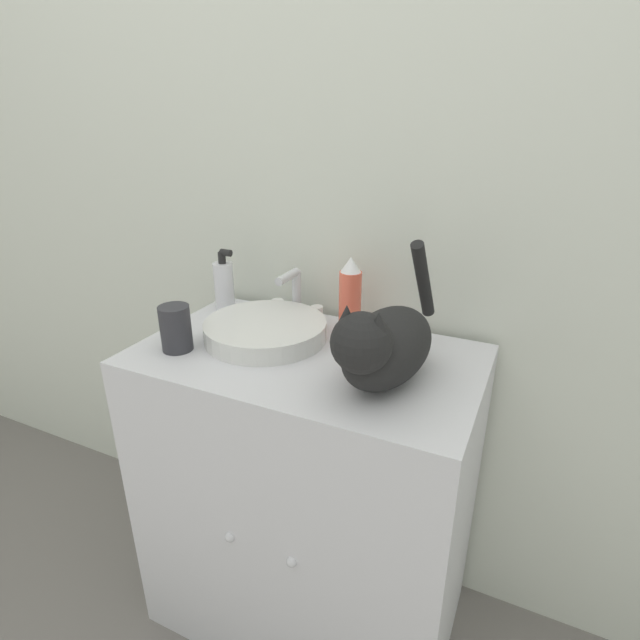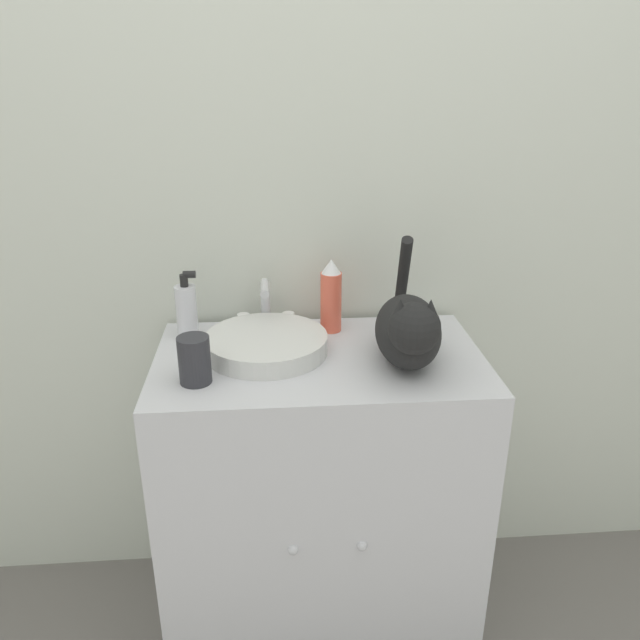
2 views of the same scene
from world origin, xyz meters
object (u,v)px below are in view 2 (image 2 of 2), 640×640
object	(u,v)px
cat	(409,329)
cup	(194,360)
soap_bottle	(187,310)
spray_bottle	(331,296)

from	to	relation	value
cat	cup	size ratio (longest dim) A/B	3.89
cat	soap_bottle	bearing A→B (deg)	-104.22
spray_bottle	cat	bearing A→B (deg)	-53.29
soap_bottle	spray_bottle	world-z (taller)	spray_bottle
cat	cup	bearing A→B (deg)	-76.98
soap_bottle	spray_bottle	bearing A→B (deg)	1.35
cat	soap_bottle	world-z (taller)	cat
soap_bottle	spray_bottle	size ratio (longest dim) A/B	0.90
soap_bottle	spray_bottle	xyz separation A→B (m)	(0.36, 0.01, 0.02)
spray_bottle	cup	bearing A→B (deg)	-140.79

